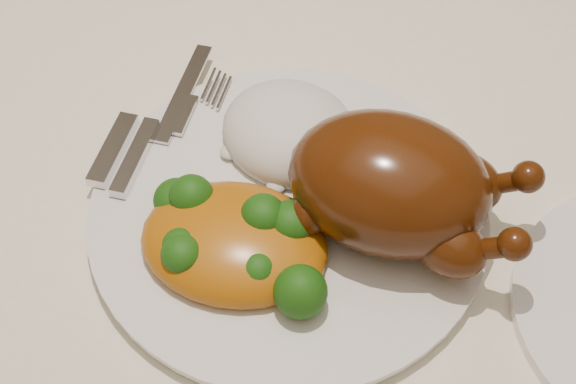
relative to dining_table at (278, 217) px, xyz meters
The scene contains 7 objects.
dining_table is the anchor object (origin of this frame).
tablecloth 0.07m from the dining_table, ahead, with size 1.73×1.03×0.18m.
dinner_plate 0.13m from the dining_table, 45.67° to the right, with size 0.30×0.30×0.01m, color white.
roast_chicken 0.20m from the dining_table, ahead, with size 0.20×0.15×0.09m.
rice_mound 0.13m from the dining_table, ahead, with size 0.12×0.11×0.06m.
mac_and_cheese 0.18m from the dining_table, 64.58° to the right, with size 0.17×0.16×0.06m.
cutlery 0.16m from the dining_table, 140.11° to the right, with size 0.07×0.18×0.01m.
Camera 1 is at (0.28, -0.35, 1.27)m, focal length 50.00 mm.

